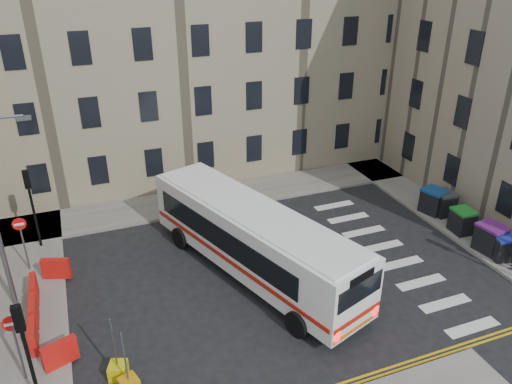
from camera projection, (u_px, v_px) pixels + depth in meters
ground at (314, 267)px, 23.59m from camera, size 120.00×120.00×0.00m
pavement_north at (153, 208)px, 28.80m from camera, size 36.00×3.20×0.15m
pavement_east at (418, 199)px, 29.82m from camera, size 2.40×26.00×0.15m
terrace_north at (102, 38)px, 30.48m from camera, size 38.30×10.80×17.20m
traffic_light_nw at (31, 197)px, 23.86m from camera, size 0.28×0.22×4.10m
traffic_light_sw at (25, 343)px, 15.08m from camera, size 0.28×0.22×4.10m
no_entry_north at (21, 233)px, 22.38m from camera, size 0.60×0.08×3.00m
no_entry_south at (14, 335)px, 16.52m from camera, size 0.60×0.08×3.00m
roadworks_barriers at (43, 309)px, 19.87m from camera, size 1.66×6.26×1.00m
bus at (253, 238)px, 22.36m from camera, size 6.52×12.28×3.29m
wheelie_bin_a at (502, 247)px, 23.81m from camera, size 1.21×1.30×1.20m
wheelie_bin_b at (490, 238)px, 24.34m from camera, size 1.28×1.42×1.41m
wheelie_bin_c at (462, 221)px, 26.00m from camera, size 1.09×1.23×1.28m
wheelie_bin_d at (443, 203)px, 27.74m from camera, size 1.11×1.26×1.34m
wheelie_bin_e at (433, 201)px, 27.92m from camera, size 1.42×1.52×1.39m
bollard_yellow at (118, 371)px, 17.44m from camera, size 0.78×0.78×0.60m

